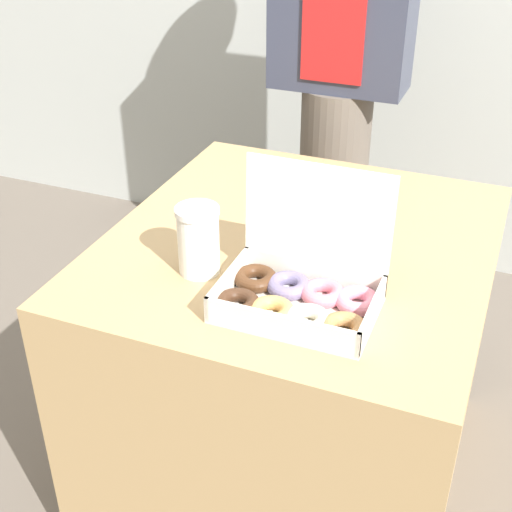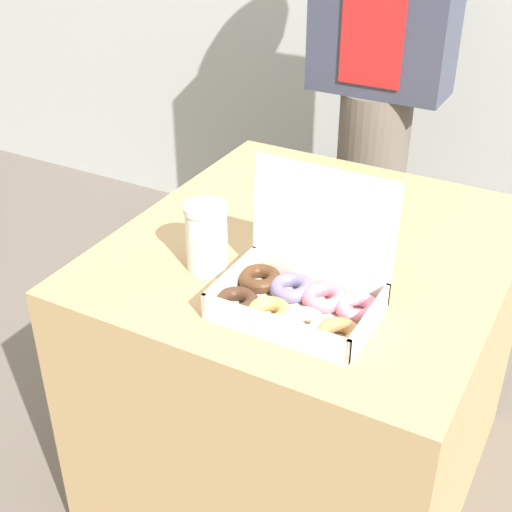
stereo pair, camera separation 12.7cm
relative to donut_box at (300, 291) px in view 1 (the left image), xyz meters
name	(u,v)px [view 1 (the left image)]	position (x,y,z in m)	size (l,w,h in m)	color
ground_plane	(291,467)	(-0.08, 0.24, -0.74)	(14.00, 14.00, 0.00)	#665B51
table	(295,365)	(-0.08, 0.24, -0.39)	(0.81, 0.88, 0.70)	tan
donut_box	(300,291)	(0.00, 0.00, 0.00)	(0.32, 0.21, 0.25)	white
coffee_cup	(198,240)	(-0.23, 0.04, 0.04)	(0.09, 0.09, 0.14)	white
person_customer	(340,61)	(-0.21, 0.97, 0.14)	(0.39, 0.23, 1.57)	#665B51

